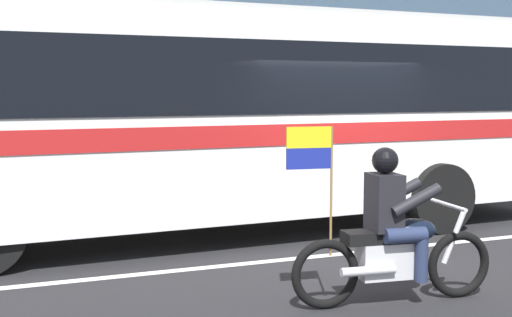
{
  "coord_description": "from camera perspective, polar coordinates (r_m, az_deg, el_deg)",
  "views": [
    {
      "loc": [
        -4.34,
        -8.01,
        2.12
      ],
      "look_at": [
        -1.53,
        -0.76,
        1.31
      ],
      "focal_mm": 46.36,
      "sensor_mm": 36.0,
      "label": 1
    }
  ],
  "objects": [
    {
      "name": "motorcycle_with_rider",
      "position": [
        6.71,
        11.69,
        -6.69
      ],
      "size": [
        2.19,
        0.66,
        1.78
      ],
      "color": "black",
      "rests_on": "ground_plane"
    },
    {
      "name": "ground_plane",
      "position": [
        9.35,
        7.16,
        -7.19
      ],
      "size": [
        60.0,
        60.0,
        0.0
      ],
      "primitive_type": "plane",
      "color": "black"
    },
    {
      "name": "transit_bus",
      "position": [
        9.71,
        -2.7,
        4.55
      ],
      "size": [
        10.88,
        3.01,
        3.22
      ],
      "color": "white",
      "rests_on": "ground_plane"
    },
    {
      "name": "sidewalk_curb",
      "position": [
        13.96,
        -2.81,
        -2.47
      ],
      "size": [
        28.0,
        3.8,
        0.15
      ],
      "primitive_type": "cube",
      "color": "#B7B2A8",
      "rests_on": "ground_plane"
    },
    {
      "name": "fire_hydrant",
      "position": [
        12.48,
        -5.57,
        -1.43
      ],
      "size": [
        0.22,
        0.3,
        0.75
      ],
      "color": "#4C8C3F",
      "rests_on": "sidewalk_curb"
    },
    {
      "name": "lane_center_stripe",
      "position": [
        8.85,
        9.02,
        -7.96
      ],
      "size": [
        26.6,
        0.14,
        0.01
      ],
      "primitive_type": "cube",
      "color": "silver",
      "rests_on": "ground_plane"
    }
  ]
}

